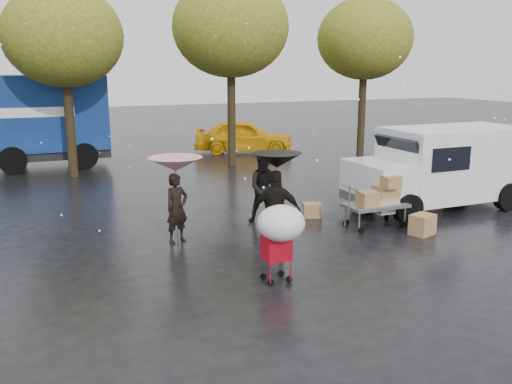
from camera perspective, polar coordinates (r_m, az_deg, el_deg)
name	(u,v)px	position (r m, az deg, el deg)	size (l,w,h in m)	color
ground	(286,249)	(11.68, 3.16, -5.96)	(90.00, 90.00, 0.00)	black
person_pink	(177,208)	(12.01, -8.33, -1.70)	(0.56, 0.37, 1.54)	black
person_middle	(265,188)	(13.36, 0.97, 0.40)	(0.85, 0.66, 1.76)	black
person_black	(276,212)	(11.21, 2.17, -2.10)	(1.02, 0.43, 1.75)	black
umbrella_pink	(175,164)	(11.80, -8.48, 2.91)	(1.18, 1.18, 1.91)	#4C4C4C
umbrella_black	(277,160)	(10.98, 2.22, 3.34)	(1.02, 1.02, 2.10)	#4C4C4C
vendor_cart	(379,198)	(13.35, 12.81, -0.60)	(1.52, 0.80, 1.27)	slate
shopping_cart	(280,227)	(9.49, 2.57, -3.73)	(0.84, 0.84, 1.46)	#BA0A1A
white_van	(441,166)	(15.59, 18.94, 2.58)	(4.91, 2.18, 2.20)	white
blue_truck	(0,123)	(22.53, -25.34, 6.60)	(8.30, 2.60, 3.50)	navy
box_ground_near	(422,225)	(13.13, 17.11, -3.29)	(0.53, 0.42, 0.48)	olive
box_ground_far	(312,210)	(14.10, 5.91, -1.90)	(0.47, 0.36, 0.36)	olive
yellow_taxi	(244,136)	(24.58, -1.31, 5.91)	(1.77, 4.41, 1.50)	#F0AC0C
tree_row	(153,32)	(20.43, -10.83, 16.25)	(21.60, 4.40, 7.12)	black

